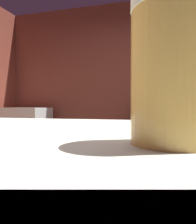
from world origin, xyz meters
TOP-DOWN VIEW (x-y plane):
  - wall_back at (0.00, 2.20)m, footprint 5.20×0.10m
  - back_shelf at (0.04, 1.92)m, footprint 0.89×0.36m
  - mini_fridge at (-2.05, 1.75)m, footprint 0.60×0.58m
  - bartender at (0.14, 0.25)m, footprint 0.43×0.52m
  - mixing_bowl at (0.02, 0.82)m, footprint 0.16×0.16m
  - pint_glass_near at (0.03, -1.17)m, footprint 0.08×0.08m
  - bottle_soy at (0.13, 1.85)m, footprint 0.07×0.07m
  - bottle_olive_oil at (0.37, 1.84)m, footprint 0.05×0.05m

SIDE VIEW (x-z plane):
  - mini_fridge at x=-2.05m, z-range 0.00..1.06m
  - back_shelf at x=0.04m, z-range 0.00..1.21m
  - mixing_bowl at x=0.02m, z-range 0.92..0.97m
  - bartender at x=0.14m, z-range 0.14..1.89m
  - pint_glass_near at x=0.03m, z-range 1.04..1.19m
  - bottle_olive_oil at x=0.37m, z-range 1.19..1.38m
  - bottle_soy at x=0.13m, z-range 1.18..1.42m
  - wall_back at x=0.00m, z-range 0.00..2.70m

